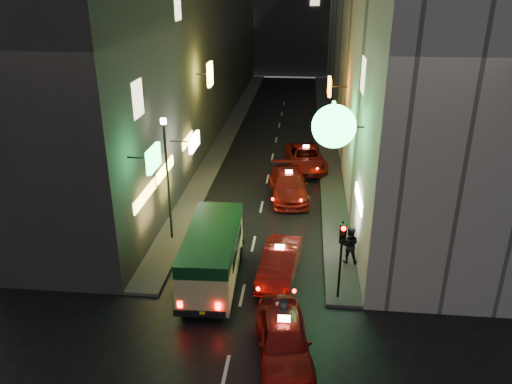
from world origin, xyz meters
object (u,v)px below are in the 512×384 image
(traffic_light, at_px, (342,244))
(lamp_post, at_px, (167,172))
(pedestrian_crossing, at_px, (284,318))
(minibus, at_px, (212,250))
(taxi_near, at_px, (284,336))

(traffic_light, height_order, lamp_post, lamp_post)
(pedestrian_crossing, height_order, traffic_light, traffic_light)
(minibus, height_order, taxi_near, minibus)
(minibus, xyz_separation_m, taxi_near, (3.29, -4.39, -0.72))
(traffic_light, bearing_deg, lamp_post, 151.09)
(traffic_light, xyz_separation_m, lamp_post, (-8.20, 4.53, 1.04))
(traffic_light, relative_size, lamp_post, 0.56)
(minibus, height_order, traffic_light, traffic_light)
(minibus, distance_m, pedestrian_crossing, 4.91)
(traffic_light, bearing_deg, taxi_near, -120.66)
(minibus, relative_size, taxi_near, 1.02)
(minibus, relative_size, lamp_post, 0.97)
(minibus, xyz_separation_m, pedestrian_crossing, (3.26, -3.63, -0.57))
(lamp_post, bearing_deg, pedestrian_crossing, -50.10)
(taxi_near, height_order, pedestrian_crossing, pedestrian_crossing)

